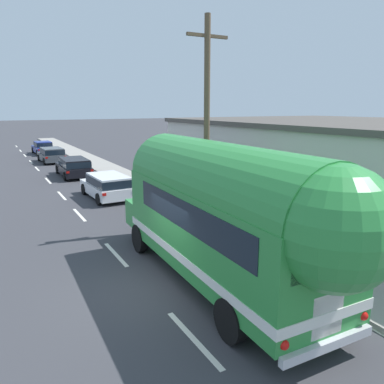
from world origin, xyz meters
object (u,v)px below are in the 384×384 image
at_px(car_second, 74,166).
at_px(painted_bus, 228,212).
at_px(utility_pole, 207,123).
at_px(car_fourth, 43,147).
at_px(car_third, 52,154).
at_px(car_lead, 108,185).

bearing_deg(car_second, painted_bus, -90.25).
bearing_deg(utility_pole, car_fourth, 94.42).
height_order(painted_bus, car_third, painted_bus).
bearing_deg(painted_bus, utility_pole, 64.72).
bearing_deg(car_lead, painted_bus, -91.34).
distance_m(utility_pole, car_second, 15.65).
xyz_separation_m(painted_bus, car_second, (0.09, 20.14, -1.51)).
bearing_deg(car_fourth, car_lead, -89.41).
height_order(car_second, car_fourth, same).
height_order(painted_bus, car_fourth, painted_bus).
distance_m(painted_bus, car_lead, 12.35).
bearing_deg(utility_pole, car_lead, 106.52).
height_order(painted_bus, car_second, painted_bus).
distance_m(painted_bus, car_third, 28.53).
distance_m(car_second, car_third, 8.35).
bearing_deg(car_fourth, painted_bus, -90.07).
bearing_deg(car_second, car_fourth, 90.16).
xyz_separation_m(car_lead, car_third, (-0.45, 16.24, -0.01)).
bearing_deg(car_second, car_third, 91.76).
xyz_separation_m(utility_pole, car_lead, (-2.12, 7.16, -3.63)).
bearing_deg(car_second, utility_pole, -81.23).
bearing_deg(car_third, car_fourth, 88.31).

